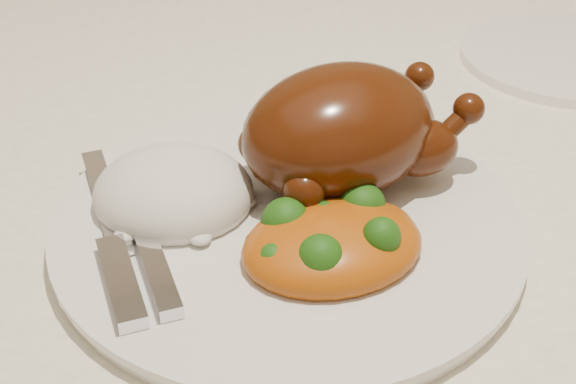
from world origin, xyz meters
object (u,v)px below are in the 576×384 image
object	(u,v)px
dinner_plate	(288,224)
roast_chicken	(344,130)
dining_table	(182,230)
side_plate	(567,56)

from	to	relation	value
dinner_plate	roast_chicken	distance (m)	0.08
dining_table	side_plate	world-z (taller)	side_plate
dining_table	side_plate	distance (m)	0.40
dining_table	dinner_plate	size ratio (longest dim) A/B	5.11
dining_table	roast_chicken	distance (m)	0.23
side_plate	dining_table	bearing A→B (deg)	-175.86
dining_table	roast_chicken	world-z (taller)	roast_chicken
dinner_plate	side_plate	distance (m)	0.39
dinner_plate	side_plate	bearing A→B (deg)	29.16
dining_table	dinner_plate	xyz separation A→B (m)	(0.05, -0.16, 0.11)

